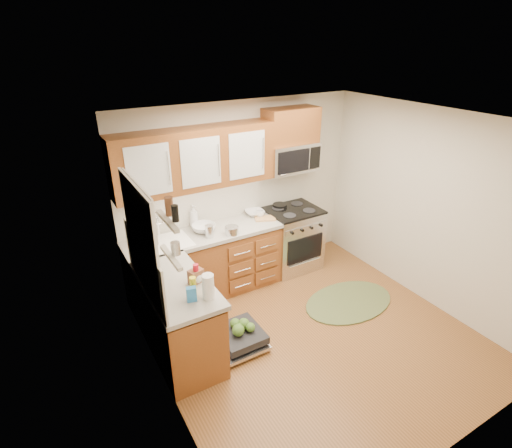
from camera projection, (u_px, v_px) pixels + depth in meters
floor at (313, 335)px, 4.76m from camera, size 3.50×3.50×0.00m
ceiling at (329, 123)px, 3.69m from camera, size 3.50×3.50×0.00m
wall_back at (241, 192)px, 5.59m from camera, size 3.50×0.04×2.50m
wall_front at (473, 342)px, 2.86m from camera, size 3.50×0.04×2.50m
wall_left at (159, 291)px, 3.43m from camera, size 0.04×3.50×2.50m
wall_right at (430, 210)px, 5.02m from camera, size 0.04×3.50×2.50m
base_cabinet_back at (206, 266)px, 5.38m from camera, size 2.05×0.60×0.85m
base_cabinet_left at (179, 322)px, 4.33m from camera, size 0.60×1.25×0.85m
countertop_back at (204, 234)px, 5.17m from camera, size 2.07×0.64×0.05m
countertop_left at (176, 285)px, 4.13m from camera, size 0.64×1.27×0.05m
backsplash_back at (194, 205)px, 5.26m from camera, size 2.05×0.02×0.57m
backsplash_left at (144, 267)px, 3.86m from camera, size 0.02×1.25×0.57m
upper_cabinets at (195, 159)px, 4.85m from camera, size 2.05×0.35×0.75m
cabinet_over_mw at (291, 125)px, 5.38m from camera, size 0.76×0.35×0.47m
range at (292, 239)px, 5.98m from camera, size 0.76×0.64×0.95m
microwave at (291, 157)px, 5.55m from camera, size 0.76×0.38×0.40m
sink at (166, 252)px, 4.96m from camera, size 0.62×0.50×0.26m
dishwasher at (237, 338)px, 4.56m from camera, size 0.70×0.60×0.20m
window at (140, 237)px, 3.70m from camera, size 0.03×1.05×1.05m
window_blind at (139, 203)px, 3.57m from camera, size 0.02×0.96×0.40m
shelf_upper at (167, 221)px, 2.82m from camera, size 0.04×0.40×0.03m
shelf_lower at (171, 257)px, 2.95m from camera, size 0.04×0.40×0.03m
rug at (349, 302)px, 5.34m from camera, size 1.33×0.91×0.02m
skillet at (280, 205)px, 5.87m from camera, size 0.25×0.25×0.04m
stock_pot at (232, 231)px, 5.10m from camera, size 0.21×0.21×0.11m
cutting_board at (265, 218)px, 5.54m from camera, size 0.33×0.28×0.02m
canister at (209, 231)px, 5.01m from camera, size 0.11×0.11×0.17m
paper_towel_roll at (208, 287)px, 3.83m from camera, size 0.12×0.12×0.26m
mustard_bottle at (193, 286)px, 3.89m from camera, size 0.08×0.08×0.20m
red_bottle at (196, 274)px, 4.08m from camera, size 0.07×0.07×0.22m
wooden_box at (196, 276)px, 4.10m from camera, size 0.17×0.14×0.15m
blue_carton at (192, 294)px, 3.81m from camera, size 0.11×0.08×0.15m
bowl_a at (255, 213)px, 5.66m from camera, size 0.29×0.29×0.06m
bowl_b at (204, 228)px, 5.17m from camera, size 0.39×0.39×0.10m
cup at (260, 214)px, 5.59m from camera, size 0.13×0.13×0.09m
soap_bottle_a at (194, 216)px, 5.26m from camera, size 0.15×0.15×0.30m
soap_bottle_b at (145, 261)px, 4.32m from camera, size 0.10×0.10×0.21m
soap_bottle_c at (196, 275)px, 4.09m from camera, size 0.17×0.17×0.17m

